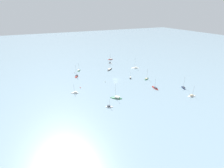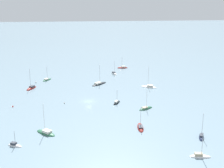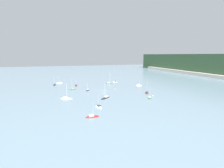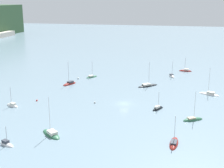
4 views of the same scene
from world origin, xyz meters
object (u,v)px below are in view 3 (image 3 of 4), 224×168
Objects in this scene: sailboat_0 at (73,90)px; mooring_buoy_2 at (153,96)px; sailboat_5 at (76,86)px; sailboat_8 at (139,85)px; sailboat_11 at (59,83)px; mooring_buoy_1 at (137,87)px; sailboat_9 at (66,98)px; sailboat_12 at (115,82)px; mooring_buoy_0 at (115,89)px; sailboat_2 at (110,84)px; sailboat_7 at (105,98)px; sailboat_3 at (54,85)px; sailboat_6 at (92,117)px; sailboat_10 at (150,98)px; sailboat_13 at (147,93)px; sailboat_1 at (88,91)px; sailboat_4 at (99,107)px.

mooring_buoy_2 is (36.57, 45.58, 0.26)m from sailboat_0.
sailboat_5 is 1.09× the size of sailboat_8.
mooring_buoy_2 is at bearing 42.29° from sailboat_5.
sailboat_11 reaches higher than mooring_buoy_1.
sailboat_5 is at bearing -136.34° from sailboat_0.
sailboat_9 is 70.13m from sailboat_12.
sailboat_5 is 35.21m from mooring_buoy_0.
sailboat_9 is 18.05× the size of mooring_buoy_0.
sailboat_2 is 52.70m from sailboat_7.
sailboat_2 reaches higher than sailboat_3.
sailboat_7 is 18.77× the size of mooring_buoy_1.
mooring_buoy_1 is at bearing 96.20° from mooring_buoy_0.
sailboat_2 is (-17.54, 34.35, 0.05)m from sailboat_0.
sailboat_9 reaches higher than mooring_buoy_1.
sailboat_12 is 9.83× the size of mooring_buoy_1.
sailboat_9 reaches higher than sailboat_3.
mooring_buoy_0 is at bearing 74.49° from sailboat_3.
sailboat_7 is 27.83m from mooring_buoy_0.
sailboat_6 is (77.11, -2.89, 0.03)m from sailboat_5.
sailboat_13 is at bearing -168.07° from sailboat_10.
sailboat_10 is at bearing 112.40° from sailboat_12.
sailboat_3 is at bearing 121.19° from sailboat_9.
sailboat_11 is 83.06m from sailboat_13.
sailboat_6 reaches higher than mooring_buoy_0.
sailboat_11 is (-75.45, -49.05, 0.04)m from sailboat_10.
sailboat_12 is (-50.66, 48.49, -0.01)m from sailboat_9.
sailboat_1 is 46.32m from mooring_buoy_2.
sailboat_7 is at bearing -31.08° from mooring_buoy_0.
sailboat_13 is at bearing 138.62° from sailboat_11.
sailboat_13 reaches higher than sailboat_1.
mooring_buoy_0 is (-53.11, 28.65, 0.17)m from sailboat_6.
sailboat_4 is at bearing 68.67° from sailboat_0.
sailboat_0 reaches higher than sailboat_4.
mooring_buoy_2 reaches higher than mooring_buoy_1.
sailboat_9 is (49.72, 6.28, 0.02)m from sailboat_3.
sailboat_9 reaches higher than sailboat_0.
sailboat_4 is 1.53× the size of sailboat_12.
sailboat_4 is 68.15m from sailboat_8.
sailboat_1 is 45.76m from sailboat_10.
sailboat_10 is (-8.13, 33.35, -0.01)m from sailboat_4.
sailboat_9 is at bearing -8.59° from sailboat_1.
sailboat_7 reaches higher than mooring_buoy_0.
sailboat_3 reaches higher than sailboat_6.
sailboat_1 is at bearing 116.36° from sailboat_0.
sailboat_10 is 0.97× the size of sailboat_11.
sailboat_7 is at bearing 122.43° from sailboat_13.
sailboat_6 is (54.43, -8.41, 0.00)m from sailboat_1.
sailboat_4 is at bearing -72.24° from mooring_buoy_2.
sailboat_0 is 0.92× the size of sailboat_13.
sailboat_13 reaches higher than sailboat_8.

